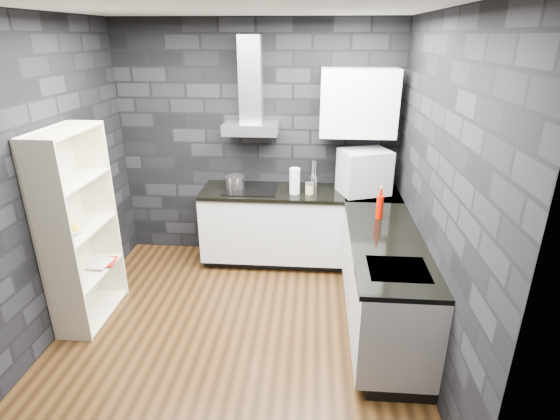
# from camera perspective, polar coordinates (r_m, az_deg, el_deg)

# --- Properties ---
(ground) EXTENTS (3.20, 3.20, 0.00)m
(ground) POSITION_cam_1_polar(r_m,az_deg,el_deg) (4.20, -5.45, -14.97)
(ground) COLOR #3E2712
(ceiling) EXTENTS (3.20, 3.20, 0.00)m
(ceiling) POSITION_cam_1_polar(r_m,az_deg,el_deg) (3.37, -7.23, 24.93)
(ceiling) COLOR white
(wall_back) EXTENTS (3.20, 0.05, 2.70)m
(wall_back) POSITION_cam_1_polar(r_m,az_deg,el_deg) (5.11, -2.88, 8.68)
(wall_back) COLOR black
(wall_back) RESTS_ON ground
(wall_front) EXTENTS (3.20, 0.05, 2.70)m
(wall_front) POSITION_cam_1_polar(r_m,az_deg,el_deg) (2.14, -14.26, -11.68)
(wall_front) COLOR black
(wall_front) RESTS_ON ground
(wall_left) EXTENTS (0.05, 3.20, 2.70)m
(wall_left) POSITION_cam_1_polar(r_m,az_deg,el_deg) (4.18, -28.72, 2.98)
(wall_left) COLOR black
(wall_left) RESTS_ON ground
(wall_right) EXTENTS (0.05, 3.20, 2.70)m
(wall_right) POSITION_cam_1_polar(r_m,az_deg,el_deg) (3.63, 19.87, 1.89)
(wall_right) COLOR black
(wall_right) RESTS_ON ground
(toekick_back) EXTENTS (2.18, 0.50, 0.10)m
(toekick_back) POSITION_cam_1_polar(r_m,az_deg,el_deg) (5.26, 2.43, -6.08)
(toekick_back) COLOR black
(toekick_back) RESTS_ON ground
(toekick_right) EXTENTS (0.50, 1.78, 0.10)m
(toekick_right) POSITION_cam_1_polar(r_m,az_deg,el_deg) (4.25, 13.44, -14.17)
(toekick_right) COLOR black
(toekick_right) RESTS_ON ground
(counter_back_cab) EXTENTS (2.20, 0.60, 0.76)m
(counter_back_cab) POSITION_cam_1_polar(r_m,az_deg,el_deg) (5.03, 2.49, -1.96)
(counter_back_cab) COLOR silver
(counter_back_cab) RESTS_ON ground
(counter_right_cab) EXTENTS (0.60, 1.80, 0.76)m
(counter_right_cab) POSITION_cam_1_polar(r_m,az_deg,el_deg) (4.01, 13.40, -9.19)
(counter_right_cab) COLOR silver
(counter_right_cab) RESTS_ON ground
(counter_back_top) EXTENTS (2.20, 0.62, 0.04)m
(counter_back_top) POSITION_cam_1_polar(r_m,az_deg,el_deg) (4.88, 2.56, 2.30)
(counter_back_top) COLOR black
(counter_back_top) RESTS_ON counter_back_cab
(counter_right_top) EXTENTS (0.62, 1.80, 0.04)m
(counter_right_top) POSITION_cam_1_polar(r_m,az_deg,el_deg) (3.83, 13.77, -4.04)
(counter_right_top) COLOR black
(counter_right_top) RESTS_ON counter_right_cab
(counter_corner_top) EXTENTS (0.62, 0.62, 0.04)m
(counter_corner_top) POSITION_cam_1_polar(r_m,az_deg,el_deg) (4.93, 11.91, 2.04)
(counter_corner_top) COLOR black
(counter_corner_top) RESTS_ON counter_right_cab
(hood_body) EXTENTS (0.60, 0.34, 0.12)m
(hood_body) POSITION_cam_1_polar(r_m,az_deg,el_deg) (4.88, -3.82, 10.57)
(hood_body) COLOR silver
(hood_body) RESTS_ON wall_back
(hood_chimney) EXTENTS (0.24, 0.20, 0.90)m
(hood_chimney) POSITION_cam_1_polar(r_m,az_deg,el_deg) (4.87, -3.85, 16.62)
(hood_chimney) COLOR silver
(hood_chimney) RESTS_ON hood_body
(upper_cabinet) EXTENTS (0.80, 0.35, 0.70)m
(upper_cabinet) POSITION_cam_1_polar(r_m,az_deg,el_deg) (4.80, 10.21, 13.60)
(upper_cabinet) COLOR silver
(upper_cabinet) RESTS_ON wall_back
(cooktop) EXTENTS (0.58, 0.50, 0.01)m
(cooktop) POSITION_cam_1_polar(r_m,az_deg,el_deg) (4.93, -3.85, 2.79)
(cooktop) COLOR black
(cooktop) RESTS_ON counter_back_top
(sink_rim) EXTENTS (0.44, 0.40, 0.01)m
(sink_rim) POSITION_cam_1_polar(r_m,az_deg,el_deg) (3.38, 15.17, -7.50)
(sink_rim) COLOR silver
(sink_rim) RESTS_ON counter_right_top
(pot) EXTENTS (0.22, 0.22, 0.13)m
(pot) POSITION_cam_1_polar(r_m,az_deg,el_deg) (4.93, -5.92, 3.60)
(pot) COLOR silver
(pot) RESTS_ON cooktop
(glass_vase) EXTENTS (0.14, 0.14, 0.28)m
(glass_vase) POSITION_cam_1_polar(r_m,az_deg,el_deg) (4.75, 1.93, 3.81)
(glass_vase) COLOR white
(glass_vase) RESTS_ON counter_back_top
(storage_jar) EXTENTS (0.11, 0.11, 0.11)m
(storage_jar) POSITION_cam_1_polar(r_m,az_deg,el_deg) (4.77, 3.88, 2.77)
(storage_jar) COLOR tan
(storage_jar) RESTS_ON counter_back_top
(utensil_crock) EXTENTS (0.11, 0.11, 0.13)m
(utensil_crock) POSITION_cam_1_polar(r_m,az_deg,el_deg) (4.95, 4.37, 3.61)
(utensil_crock) COLOR silver
(utensil_crock) RESTS_ON counter_back_top
(appliance_garage) EXTENTS (0.60, 0.54, 0.50)m
(appliance_garage) POSITION_cam_1_polar(r_m,az_deg,el_deg) (4.83, 10.92, 4.79)
(appliance_garage) COLOR #A8ACAF
(appliance_garage) RESTS_ON counter_back_top
(red_bottle) EXTENTS (0.07, 0.07, 0.23)m
(red_bottle) POSITION_cam_1_polar(r_m,az_deg,el_deg) (4.20, 12.89, 0.37)
(red_bottle) COLOR #B70F00
(red_bottle) RESTS_ON counter_right_top
(bookshelf) EXTENTS (0.50, 0.85, 1.80)m
(bookshelf) POSITION_cam_1_polar(r_m,az_deg,el_deg) (4.29, -24.73, -2.32)
(bookshelf) COLOR beige
(bookshelf) RESTS_ON ground
(fruit_bowl) EXTENTS (0.21, 0.21, 0.05)m
(fruit_bowl) POSITION_cam_1_polar(r_m,az_deg,el_deg) (4.20, -25.44, -2.40)
(fruit_bowl) COLOR white
(fruit_bowl) RESTS_ON bookshelf
(book_red) EXTENTS (0.17, 0.05, 0.22)m
(book_red) POSITION_cam_1_polar(r_m,az_deg,el_deg) (4.55, -22.87, -5.23)
(book_red) COLOR maroon
(book_red) RESTS_ON bookshelf
(book_second) EXTENTS (0.18, 0.03, 0.24)m
(book_second) POSITION_cam_1_polar(r_m,az_deg,el_deg) (4.53, -23.53, -5.11)
(book_second) COLOR #B2B2B2
(book_second) RESTS_ON bookshelf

